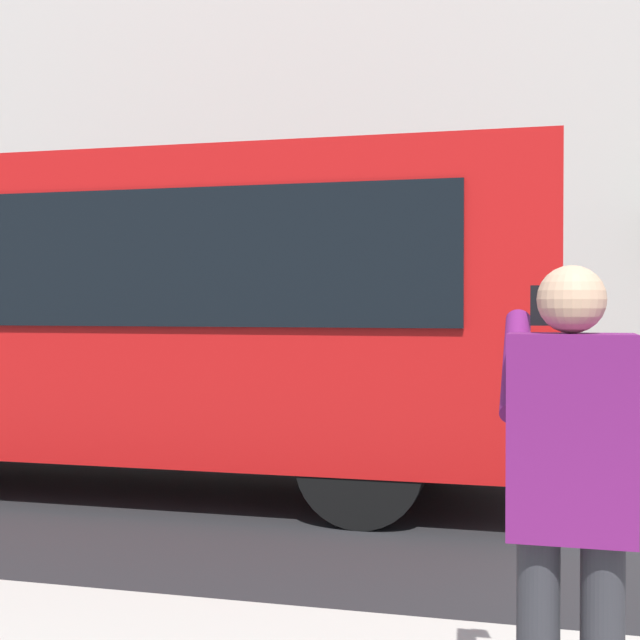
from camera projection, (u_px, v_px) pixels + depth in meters
The scene contains 4 objects.
ground_plane at pixel (585, 506), 7.65m from camera, with size 60.00×60.00×0.00m, color #232326.
building_facade_far at pixel (573, 36), 14.12m from camera, with size 28.00×1.55×12.00m.
red_bus at pixel (82, 309), 8.70m from camera, with size 9.05×2.54×3.08m.
pedestrian_photographer at pixel (572, 485), 2.88m from camera, with size 0.53×0.52×1.70m.
Camera 1 is at (0.28, 7.95, 1.72)m, focal length 50.08 mm.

